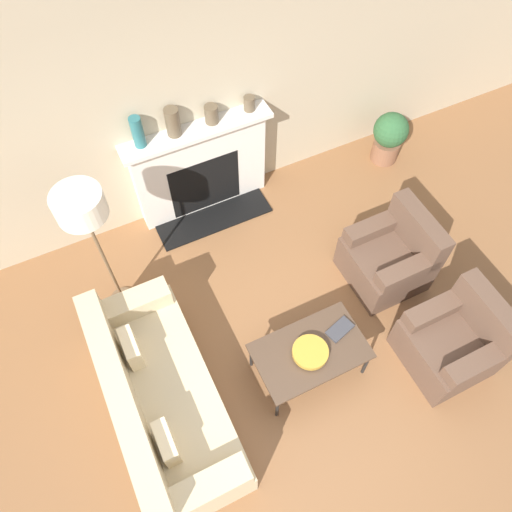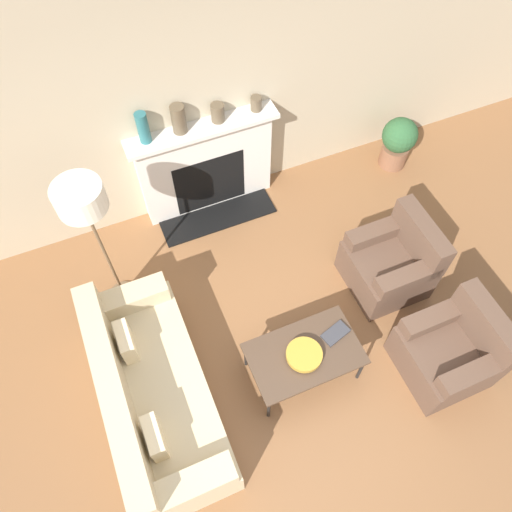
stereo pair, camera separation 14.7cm
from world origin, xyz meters
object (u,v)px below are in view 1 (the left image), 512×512
Objects in this scene: mantel_vase_left at (138,132)px; mantel_vase_right at (249,104)px; couch at (161,399)px; armchair_near at (454,342)px; potted_plant at (389,136)px; coffee_table at (310,352)px; fireplace at (201,170)px; armchair_far at (390,257)px; bowl at (310,352)px; floor_lamp at (83,213)px; mantel_vase_center_left at (173,122)px; mantel_vase_center_right at (211,114)px; book at (340,329)px.

mantel_vase_left is 2.17× the size of mantel_vase_right.
armchair_near is (2.68, -0.70, 0.00)m from couch.
coffee_table is at bearing -137.93° from potted_plant.
fireplace is 1.86× the size of armchair_far.
floor_lamp is at bearing 131.52° from bowl.
floor_lamp is 5.61× the size of mantel_vase_center_left.
mantel_vase_center_left is 0.41m from mantel_vase_center_right.
mantel_vase_left is (0.73, 0.86, -0.14)m from floor_lamp.
book is at bearing -94.49° from mantel_vase_right.
armchair_near is (1.38, -2.84, -0.25)m from fireplace.
armchair_far is 1.09m from book.
mantel_vase_center_left is at bearing -26.68° from couch.
fireplace is 0.80m from mantel_vase_center_left.
potted_plant is at bearing -7.44° from fireplace.
mantel_vase_right is 1.99m from potted_plant.
couch is 1.94× the size of coffee_table.
armchair_near is at bearing -64.07° from fireplace.
potted_plant is at bearing -10.44° from mantel_vase_right.
bowl reaches higher than book.
book is 2.56m from mantel_vase_center_left.
mantel_vase_right is (1.91, 0.86, -0.23)m from floor_lamp.
potted_plant is (2.94, -0.32, -0.99)m from mantel_vase_left.
couch is at bearing -124.65° from mantel_vase_center_right.
coffee_table is 2.54m from mantel_vase_center_right.
armchair_far is at bearing -42.55° from mantel_vase_left.
potted_plant is (0.98, 1.47, 0.05)m from armchair_far.
fireplace is 2.35m from book.
armchair_far is 1.46m from bowl.
bowl is 2.57m from mantel_vase_center_left.
bowl is 0.38m from book.
fireplace is at bearing -31.30° from couch.
armchair_near is at bearing -36.60° from floor_lamp.
couch is 2.62m from mantel_vase_center_left.
mantel_vase_left is at bearing -145.56° from armchair_near.
armchair_far is 2.83× the size of mantel_vase_center_left.
mantel_vase_center_right is at bearing -34.65° from couch.
potted_plant reaches higher than coffee_table.
armchair_near is at bearing -20.24° from coffee_table.
armchair_near is at bearing -104.63° from couch.
armchair_near is 4.49× the size of mantel_vase_center_right.
mantel_vase_center_right reaches higher than bowl.
book is at bearing 13.14° from bowl.
mantel_vase_center_left is (-1.60, 1.80, 1.02)m from armchair_far.
coffee_table is 2.64m from mantel_vase_left.
mantel_vase_center_right is (0.76, 0.00, -0.07)m from mantel_vase_left.
mantel_vase_left reaches higher than mantel_vase_right.
armchair_far is at bearing 24.11° from coffee_table.
mantel_vase_center_left is (-0.28, 2.40, 0.86)m from bowl.
book is at bearing -84.08° from mantel_vase_center_right.
fireplace is 0.73m from mantel_vase_center_right.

